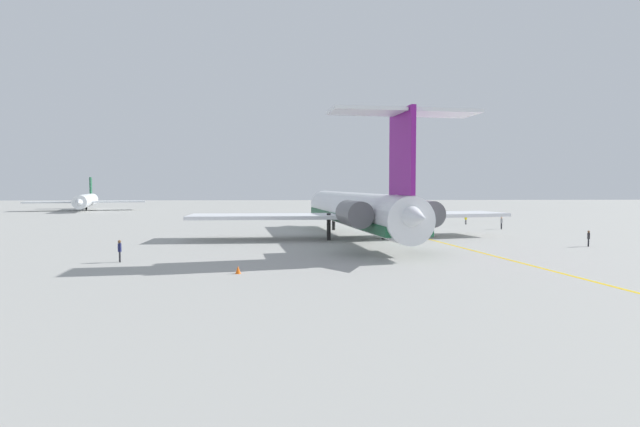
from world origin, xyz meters
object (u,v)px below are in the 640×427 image
at_px(airliner_far_right, 86,201).
at_px(ground_crew_near_nose, 466,218).
at_px(safety_cone_nose, 238,270).
at_px(ground_crew_near_tail, 120,248).
at_px(ground_crew_portside, 589,236).
at_px(ground_crew_starboard, 501,221).
at_px(main_jetliner, 356,210).

distance_m(airliner_far_right, ground_crew_near_nose, 93.07).
relative_size(ground_crew_near_nose, safety_cone_nose, 2.98).
xyz_separation_m(ground_crew_near_tail, ground_crew_portside, (8.68, -44.44, -0.10)).
relative_size(airliner_far_right, ground_crew_near_tail, 15.39).
bearing_deg(ground_crew_near_nose, safety_cone_nose, -29.50).
relative_size(airliner_far_right, ground_crew_near_nose, 17.11).
bearing_deg(ground_crew_near_nose, ground_crew_starboard, 19.99).
bearing_deg(safety_cone_nose, main_jetliner, -26.53).
height_order(ground_crew_near_nose, ground_crew_starboard, ground_crew_starboard).
bearing_deg(safety_cone_nose, ground_crew_near_tail, 60.66).
height_order(ground_crew_near_nose, ground_crew_portside, ground_crew_portside).
bearing_deg(ground_crew_near_tail, main_jetliner, 3.71).
height_order(airliner_far_right, ground_crew_portside, airliner_far_right).
distance_m(main_jetliner, ground_crew_near_nose, 29.82).
bearing_deg(ground_crew_portside, safety_cone_nose, -148.89).
xyz_separation_m(airliner_far_right, ground_crew_portside, (-77.06, -82.82, -1.45)).
bearing_deg(main_jetliner, safety_cone_nose, 145.69).
distance_m(ground_crew_near_tail, ground_crew_portside, 45.28).
xyz_separation_m(ground_crew_near_tail, safety_cone_nose, (-5.81, -10.33, -0.88)).
height_order(main_jetliner, ground_crew_portside, main_jetliner).
bearing_deg(ground_crew_portside, airliner_far_right, 145.16).
xyz_separation_m(main_jetliner, ground_crew_starboard, (12.96, -22.41, -2.33)).
xyz_separation_m(main_jetliner, safety_cone_nose, (-22.01, 10.99, -3.19)).
height_order(ground_crew_near_nose, safety_cone_nose, ground_crew_near_nose).
relative_size(airliner_far_right, ground_crew_starboard, 15.67).
height_order(main_jetliner, ground_crew_near_tail, main_jetliner).
distance_m(ground_crew_portside, safety_cone_nose, 37.07).
bearing_deg(main_jetliner, ground_crew_starboard, -67.73).
xyz_separation_m(main_jetliner, ground_crew_near_nose, (21.80, -20.20, -2.43)).
xyz_separation_m(main_jetliner, airliner_far_right, (69.54, 59.69, -0.96)).
relative_size(ground_crew_portside, ground_crew_starboard, 0.93).
bearing_deg(ground_crew_portside, ground_crew_near_tail, -160.85).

